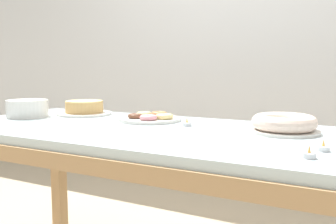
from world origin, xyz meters
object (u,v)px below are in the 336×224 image
Objects in this scene: cake_chocolate_round at (84,109)px; pastry_platter at (150,118)px; tealight_right_edge at (187,124)px; tealight_centre at (323,148)px; plate_stack at (27,108)px; tealight_near_front at (309,155)px; cake_golden_bundt at (284,124)px.

cake_chocolate_round is 0.45m from pastry_platter.
cake_chocolate_round is at bearing 170.68° from tealight_right_edge.
cake_chocolate_round is at bearing 163.54° from tealight_centre.
tealight_right_edge is at bearing -9.32° from cake_chocolate_round.
plate_stack is 1.45m from tealight_near_front.
tealight_centre is at bearing -6.02° from plate_stack.
tealight_near_front is at bearing -70.23° from cake_golden_bundt.
cake_golden_bundt is at bearing -4.50° from cake_chocolate_round.
tealight_right_edge is at bearing 145.82° from tealight_near_front.
plate_stack reaches higher than cake_chocolate_round.
pastry_platter is at bearing 150.19° from tealight_near_front.
pastry_platter is 0.24m from tealight_right_edge.
cake_chocolate_round is 7.47× the size of tealight_near_front.
plate_stack is 5.25× the size of tealight_centre.
pastry_platter is (-0.64, 0.05, -0.02)m from cake_golden_bundt.
tealight_right_edge is (0.23, -0.07, -0.00)m from pastry_platter.
cake_chocolate_round is 1.08× the size of cake_golden_bundt.
pastry_platter and tealight_centre have the same top height.
cake_chocolate_round reaches higher than tealight_centre.
tealight_centre is (1.45, -0.15, -0.03)m from plate_stack.
cake_golden_bundt is 0.64m from pastry_platter.
tealight_near_front is at bearing -21.67° from cake_chocolate_round.
cake_golden_bundt is 1.29m from plate_stack.
tealight_centre is at bearing -58.96° from cake_golden_bundt.
tealight_right_edge and tealight_near_front have the same top height.
cake_chocolate_round is at bearing 175.06° from pastry_platter.
cake_chocolate_round reaches higher than pastry_platter.
tealight_near_front and tealight_centre have the same top height.
cake_golden_bundt reaches higher than tealight_right_edge.
pastry_platter is at bearing 157.73° from tealight_centre.
plate_stack reaches higher than cake_golden_bundt.
cake_chocolate_round is at bearing 47.79° from plate_stack.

